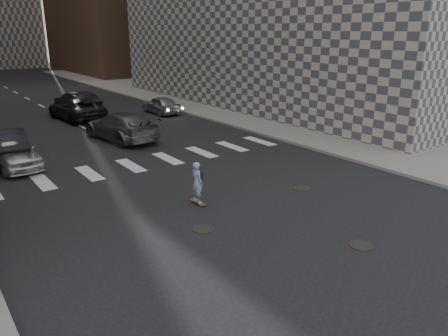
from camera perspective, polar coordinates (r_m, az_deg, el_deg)
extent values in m
plane|color=black|center=(14.51, 6.61, -7.60)|extent=(160.00, 160.00, 0.00)
cube|color=gray|center=(38.26, 2.53, 8.53)|extent=(13.00, 80.00, 0.15)
cube|color=black|center=(31.32, 4.68, 10.00)|extent=(0.30, 18.00, 4.00)
cylinder|color=black|center=(13.85, 17.45, -9.61)|extent=(0.70, 0.70, 0.02)
cylinder|color=black|center=(14.25, -2.71, -7.95)|extent=(0.70, 0.70, 0.02)
cylinder|color=black|center=(17.97, 10.13, -2.64)|extent=(0.70, 0.70, 0.02)
cube|color=brown|center=(16.20, -3.49, -4.44)|extent=(0.23, 0.82, 0.02)
cylinder|color=green|center=(15.96, -3.11, -4.98)|extent=(0.03, 0.06, 0.05)
cylinder|color=green|center=(16.03, -2.68, -4.86)|extent=(0.03, 0.06, 0.05)
cylinder|color=green|center=(16.40, -4.27, -4.36)|extent=(0.03, 0.06, 0.05)
cylinder|color=green|center=(16.48, -3.85, -4.24)|extent=(0.03, 0.06, 0.05)
imported|color=#94A0D7|center=(15.92, -3.54, -1.86)|extent=(0.39, 0.57, 1.53)
cube|color=black|center=(15.98, -3.16, -1.06)|extent=(0.10, 0.26, 0.29)
imported|color=silver|center=(22.46, -25.87, 1.88)|extent=(2.06, 4.42, 1.46)
imported|color=black|center=(23.76, -26.56, 2.73)|extent=(2.07, 4.93, 1.58)
imported|color=#53555A|center=(26.06, -13.31, 5.35)|extent=(2.99, 5.82, 1.61)
imported|color=black|center=(32.98, -18.73, 7.32)|extent=(3.02, 5.62, 1.50)
imported|color=#AAACB1|center=(33.84, -8.26, 8.17)|extent=(1.64, 3.96, 1.34)
imported|color=black|center=(35.58, -18.59, 8.13)|extent=(2.34, 5.10, 1.62)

